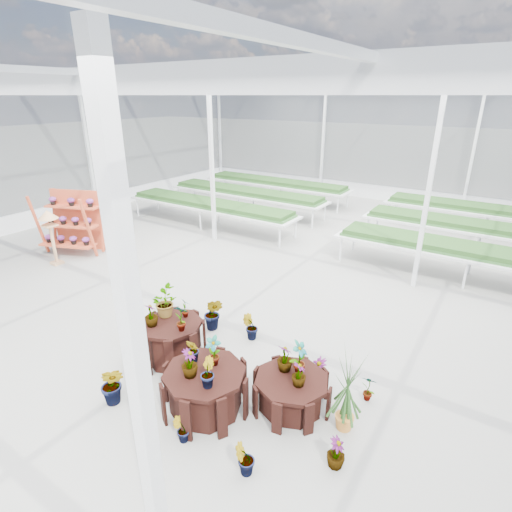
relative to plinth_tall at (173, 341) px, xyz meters
The scene contains 10 objects.
ground_plane 1.24m from the plinth_tall, 102.57° to the left, with size 24.00×24.00×0.00m, color gray.
greenhouse_shell 2.23m from the plinth_tall, 102.57° to the left, with size 18.00×24.00×4.50m, color white, non-canonical shape.
steel_frame 2.23m from the plinth_tall, 102.57° to the left, with size 18.00×24.00×4.50m, color silver, non-canonical shape.
nursery_benches 8.36m from the plinth_tall, 91.77° to the left, with size 16.00×7.00×0.84m, color silver, non-canonical shape.
plinth_tall is the anchor object (origin of this frame).
plinth_mid 1.34m from the plinth_tall, 26.57° to the right, with size 1.21×1.21×0.64m, color black.
plinth_low 2.21m from the plinth_tall, ahead, with size 1.10×1.10×0.49m, color black.
shelf_rack 6.30m from the plinth_tall, 160.39° to the left, with size 1.64×0.87×1.74m, color #B44326, non-canonical shape.
bird_table 5.74m from the plinth_tall, 166.70° to the left, with size 0.35×0.35×1.48m, color tan, non-canonical shape.
nursery_plants 0.89m from the plinth_tall, ahead, with size 4.63×2.83×1.30m.
Camera 1 is at (4.54, -5.15, 4.20)m, focal length 28.00 mm.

